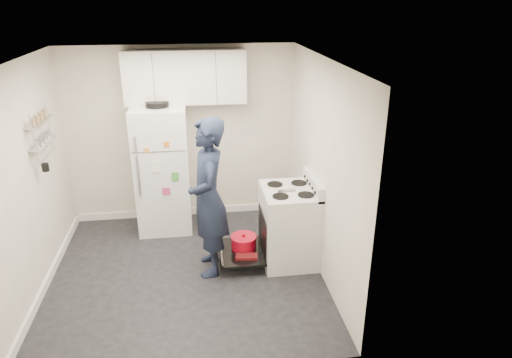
{
  "coord_description": "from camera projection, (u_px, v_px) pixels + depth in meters",
  "views": [
    {
      "loc": [
        0.18,
        -4.72,
        3.13
      ],
      "look_at": [
        0.89,
        0.3,
        1.05
      ],
      "focal_mm": 32.0,
      "sensor_mm": 36.0,
      "label": 1
    }
  ],
  "objects": [
    {
      "name": "person",
      "position": [
        208.0,
        198.0,
        5.22
      ],
      "size": [
        0.47,
        0.7,
        1.89
      ],
      "primitive_type": "imported",
      "rotation": [
        0.0,
        0.0,
        -1.54
      ],
      "color": "#171F34",
      "rests_on": "ground"
    },
    {
      "name": "electric_range",
      "position": [
        288.0,
        226.0,
        5.61
      ],
      "size": [
        0.66,
        0.76,
        1.1
      ],
      "color": "silver",
      "rests_on": "ground"
    },
    {
      "name": "upper_cabinets",
      "position": [
        185.0,
        77.0,
        6.02
      ],
      "size": [
        1.6,
        0.33,
        0.7
      ],
      "primitive_type": "cube",
      "color": "silver",
      "rests_on": "room"
    },
    {
      "name": "room",
      "position": [
        178.0,
        180.0,
        5.06
      ],
      "size": [
        3.21,
        3.21,
        2.51
      ],
      "color": "black",
      "rests_on": "ground"
    },
    {
      "name": "refrigerator",
      "position": [
        163.0,
        169.0,
        6.27
      ],
      "size": [
        0.72,
        0.74,
        1.82
      ],
      "color": "white",
      "rests_on": "ground"
    },
    {
      "name": "wall_shelf_rack",
      "position": [
        41.0,
        133.0,
        5.11
      ],
      "size": [
        0.14,
        0.6,
        0.61
      ],
      "color": "#B2B2B7",
      "rests_on": "room"
    },
    {
      "name": "open_oven_door",
      "position": [
        242.0,
        247.0,
        5.67
      ],
      "size": [
        0.55,
        0.7,
        0.24
      ],
      "color": "black",
      "rests_on": "ground"
    }
  ]
}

